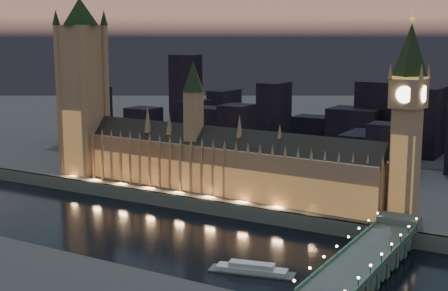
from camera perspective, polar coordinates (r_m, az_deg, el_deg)
The scene contains 9 objects.
ground_plane at distance 329.69m, azimuth -5.65°, elevation -7.87°, with size 2000.00×2000.00×0.00m, color black.
north_bank at distance 800.98m, azimuth 16.80°, elevation 2.54°, with size 2000.00×960.00×8.00m, color #3C453A.
embankment_wall at distance 361.04m, azimuth -1.82°, elevation -5.58°, with size 2000.00×2.50×8.00m, color #4B5254.
palace_of_westminster at distance 373.85m, azimuth -0.34°, elevation -1.52°, with size 202.00×29.61×78.00m.
victoria_tower at distance 433.19m, azimuth -12.83°, elevation 5.99°, with size 31.68×31.68×130.14m.
elizabeth_tower at distance 326.28m, azimuth 16.47°, elevation 3.59°, with size 18.00×18.00×105.56m.
westminster_bridge at distance 277.22m, azimuth 13.06°, elevation -10.25°, with size 19.75×113.00×15.90m.
river_boat at distance 273.92m, azimuth 2.55°, elevation -11.23°, with size 38.41×17.19×4.50m.
city_backdrop at distance 526.04m, azimuth 13.29°, elevation 2.00°, with size 486.83×215.63×74.20m.
Camera 1 is at (186.05, -253.13, 100.05)m, focal length 50.00 mm.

